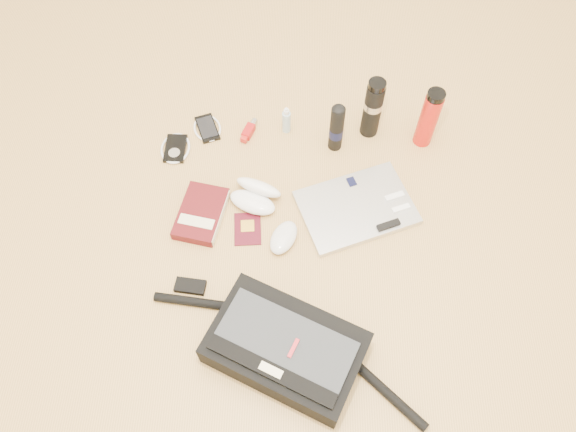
{
  "coord_description": "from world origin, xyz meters",
  "views": [
    {
      "loc": [
        -0.01,
        -0.74,
        1.53
      ],
      "look_at": [
        -0.03,
        0.12,
        0.06
      ],
      "focal_mm": 35.0,
      "sensor_mm": 36.0,
      "label": 1
    }
  ],
  "objects": [
    {
      "name": "ipod",
      "position": [
        -0.42,
        0.4,
        0.01
      ],
      "size": [
        0.1,
        0.12,
        0.01
      ],
      "rotation": [
        0.0,
        0.0,
        -0.01
      ],
      "color": "black",
      "rests_on": "ground"
    },
    {
      "name": "laptop",
      "position": [
        0.19,
        0.18,
        0.01
      ],
      "size": [
        0.41,
        0.35,
        0.03
      ],
      "rotation": [
        0.0,
        0.0,
        0.37
      ],
      "color": "#BCBCBE",
      "rests_on": "ground"
    },
    {
      "name": "mouse",
      "position": [
        -0.04,
        0.06,
        0.02
      ],
      "size": [
        0.12,
        0.14,
        0.04
      ],
      "rotation": [
        0.0,
        0.0,
        -0.41
      ],
      "color": "silver",
      "rests_on": "ground"
    },
    {
      "name": "passport",
      "position": [
        -0.16,
        0.1,
        0.0
      ],
      "size": [
        0.09,
        0.12,
        0.01
      ],
      "rotation": [
        0.0,
        0.0,
        0.07
      ],
      "color": "#460B16",
      "rests_on": "ground"
    },
    {
      "name": "ground",
      "position": [
        0.0,
        0.0,
        0.0
      ],
      "size": [
        4.0,
        4.0,
        0.0
      ],
      "primitive_type": "plane",
      "color": "tan",
      "rests_on": "ground"
    },
    {
      "name": "book",
      "position": [
        -0.3,
        0.14,
        0.02
      ],
      "size": [
        0.17,
        0.22,
        0.04
      ],
      "rotation": [
        0.0,
        0.0,
        -0.21
      ],
      "color": "#490C10",
      "rests_on": "ground"
    },
    {
      "name": "inhaler",
      "position": [
        -0.17,
        0.48,
        0.01
      ],
      "size": [
        0.06,
        0.1,
        0.03
      ],
      "rotation": [
        0.0,
        0.0,
        -0.36
      ],
      "color": "#9D1213",
      "rests_on": "ground"
    },
    {
      "name": "messenger_bag",
      "position": [
        -0.03,
        -0.29,
        0.05
      ],
      "size": [
        0.76,
        0.42,
        0.11
      ],
      "rotation": [
        0.0,
        0.0,
        -0.43
      ],
      "color": "black",
      "rests_on": "ground"
    },
    {
      "name": "phone",
      "position": [
        -0.32,
        0.5,
        0.01
      ],
      "size": [
        0.12,
        0.13,
        0.01
      ],
      "rotation": [
        0.0,
        0.0,
        0.37
      ],
      "color": "black",
      "rests_on": "ground"
    },
    {
      "name": "spray_bottle",
      "position": [
        -0.04,
        0.5,
        0.05
      ],
      "size": [
        0.04,
        0.04,
        0.11
      ],
      "rotation": [
        0.0,
        0.0,
        -0.33
      ],
      "color": "#9AB9CA",
      "rests_on": "ground"
    },
    {
      "name": "sunglasses_case",
      "position": [
        -0.13,
        0.21,
        0.03
      ],
      "size": [
        0.19,
        0.18,
        0.09
      ],
      "rotation": [
        0.0,
        0.0,
        -0.39
      ],
      "color": "white",
      "rests_on": "ground"
    },
    {
      "name": "thermos_black",
      "position": [
        0.24,
        0.5,
        0.12
      ],
      "size": [
        0.07,
        0.07,
        0.24
      ],
      "rotation": [
        0.0,
        0.0,
        0.13
      ],
      "color": "black",
      "rests_on": "ground"
    },
    {
      "name": "thermos_red",
      "position": [
        0.42,
        0.46,
        0.12
      ],
      "size": [
        0.08,
        0.08,
        0.23
      ],
      "rotation": [
        0.0,
        0.0,
        0.43
      ],
      "color": "red",
      "rests_on": "ground"
    },
    {
      "name": "aerosol_can",
      "position": [
        0.12,
        0.43,
        0.1
      ],
      "size": [
        0.05,
        0.05,
        0.2
      ],
      "rotation": [
        0.0,
        0.0,
        -0.14
      ],
      "color": "black",
      "rests_on": "ground"
    }
  ]
}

